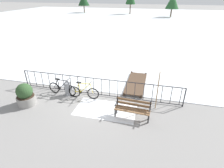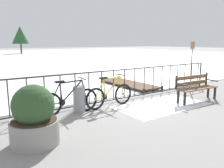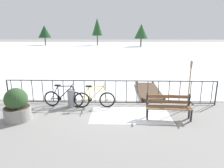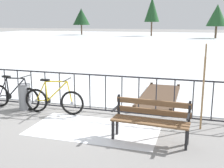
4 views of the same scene
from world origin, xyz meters
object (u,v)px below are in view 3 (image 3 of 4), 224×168
(bicycle_near_railing, at_px, (94,99))
(bicycle_second, at_px, (64,98))
(park_bench, at_px, (168,105))
(oar_upright, at_px, (190,82))
(planter_with_shrub, at_px, (17,106))
(trash_bin, at_px, (72,98))

(bicycle_near_railing, distance_m, bicycle_second, 1.31)
(park_bench, height_order, oar_upright, oar_upright)
(bicycle_near_railing, distance_m, planter_with_shrub, 2.91)
(planter_with_shrub, distance_m, oar_upright, 6.58)
(trash_bin, bearing_deg, oar_upright, -1.82)
(bicycle_second, bearing_deg, bicycle_near_railing, -3.29)
(trash_bin, xyz_separation_m, oar_upright, (4.79, -0.15, 0.76))
(park_bench, bearing_deg, bicycle_second, 165.39)
(bicycle_second, bearing_deg, trash_bin, 4.46)
(bicycle_second, bearing_deg, park_bench, -14.61)
(trash_bin, distance_m, oar_upright, 4.86)
(planter_with_shrub, bearing_deg, bicycle_near_railing, 26.11)
(bicycle_near_railing, relative_size, trash_bin, 2.34)
(park_bench, bearing_deg, planter_with_shrub, -176.98)
(trash_bin, bearing_deg, planter_with_shrub, -139.88)
(bicycle_second, distance_m, planter_with_shrub, 1.89)
(bicycle_near_railing, distance_m, trash_bin, 0.98)
(park_bench, xyz_separation_m, oar_upright, (1.02, 0.94, 0.63))
(park_bench, xyz_separation_m, trash_bin, (-3.77, 1.10, -0.14))
(trash_bin, bearing_deg, bicycle_second, -175.54)
(planter_with_shrub, relative_size, trash_bin, 1.60)
(bicycle_near_railing, relative_size, bicycle_second, 1.00)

